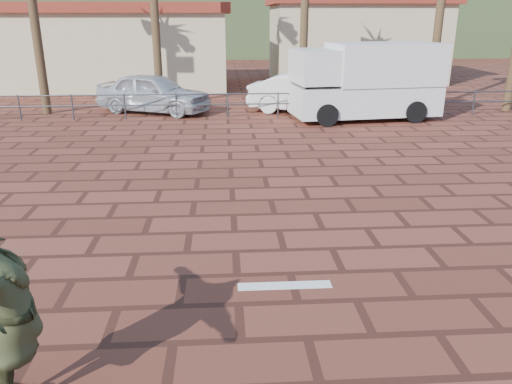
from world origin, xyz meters
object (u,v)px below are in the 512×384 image
(car_white, at_px, (307,94))
(skateboarder, at_px, (8,320))
(campervan, at_px, (366,80))
(car_silver, at_px, (154,93))

(car_white, bearing_deg, skateboarder, -179.10)
(campervan, distance_m, car_silver, 8.66)
(skateboarder, distance_m, campervan, 16.77)
(skateboarder, bearing_deg, campervan, -49.28)
(car_silver, bearing_deg, car_white, -70.35)
(skateboarder, bearing_deg, car_silver, -19.57)
(skateboarder, bearing_deg, car_white, -41.05)
(car_silver, bearing_deg, skateboarder, -153.57)
(campervan, bearing_deg, car_silver, 159.74)
(car_white, bearing_deg, campervan, -106.66)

